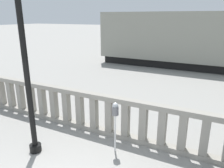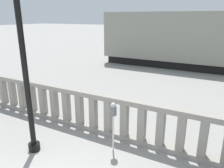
{
  "view_description": "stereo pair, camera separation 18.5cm",
  "coord_description": "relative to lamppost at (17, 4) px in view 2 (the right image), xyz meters",
  "views": [
    {
      "loc": [
        2.44,
        -2.26,
        3.42
      ],
      "look_at": [
        -0.68,
        3.93,
        1.26
      ],
      "focal_mm": 35.0,
      "sensor_mm": 36.0,
      "label": 1
    },
    {
      "loc": [
        2.61,
        -2.17,
        3.42
      ],
      "look_at": [
        -0.68,
        3.93,
        1.26
      ],
      "focal_mm": 35.0,
      "sensor_mm": 36.0,
      "label": 2
    }
  ],
  "objects": [
    {
      "name": "parking_meter",
      "position": [
        1.86,
        0.97,
        -2.59
      ],
      "size": [
        0.17,
        0.17,
        1.37
      ],
      "color": "silver",
      "rests_on": "ground"
    },
    {
      "name": "train_far",
      "position": [
        2.51,
        27.58,
        -1.89
      ],
      "size": [
        25.51,
        2.78,
        4.0
      ],
      "color": "black",
      "rests_on": "ground"
    },
    {
      "name": "balustrade",
      "position": [
        1.61,
        1.64,
        -3.06
      ],
      "size": [
        14.7,
        0.24,
        1.24
      ],
      "color": "gray",
      "rests_on": "ground"
    },
    {
      "name": "lamppost",
      "position": [
        0.0,
        0.0,
        0.0
      ],
      "size": [
        0.31,
        0.31,
        7.0
      ],
      "color": "black",
      "rests_on": "ground"
    }
  ]
}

